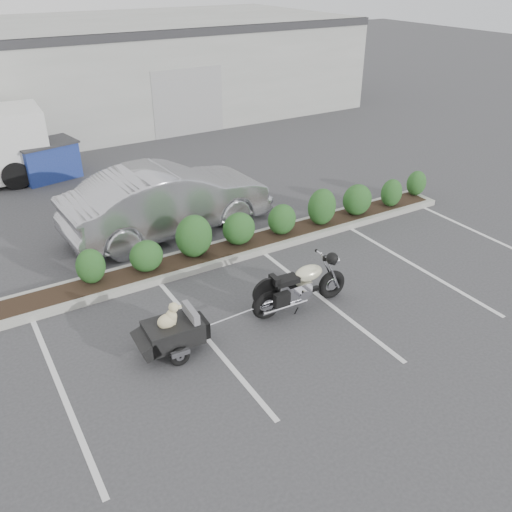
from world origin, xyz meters
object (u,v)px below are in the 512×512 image
pet_trailer (172,332)px  dumpster (48,160)px  sedan (168,200)px  motorcycle (301,287)px

pet_trailer → dumpster: size_ratio=0.87×
sedan → dumpster: 5.95m
motorcycle → pet_trailer: 2.78m
pet_trailer → sedan: 5.07m
motorcycle → sedan: (-0.86, 4.69, 0.38)m
pet_trailer → dumpster: bearing=91.7°
pet_trailer → sedan: bearing=70.1°
sedan → dumpster: sedan is taller
motorcycle → dumpster: 10.69m
motorcycle → dumpster: motorcycle is taller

